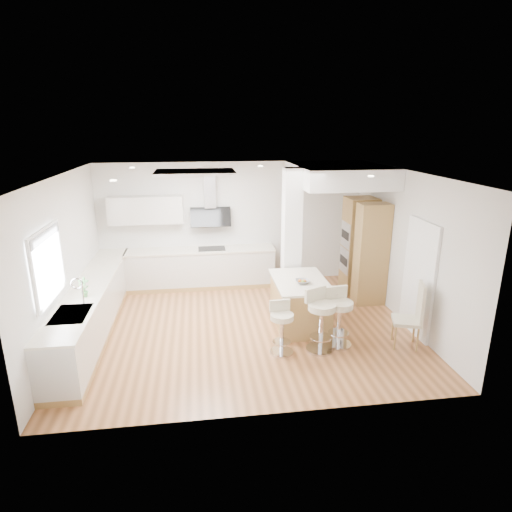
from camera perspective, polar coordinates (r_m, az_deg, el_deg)
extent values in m
plane|color=#AA6C3F|center=(7.99, -1.48, -9.48)|extent=(6.00, 6.00, 0.00)
cube|color=white|center=(7.99, -1.48, -9.48)|extent=(6.00, 5.00, 0.02)
cube|color=silver|center=(9.88, -3.17, 4.35)|extent=(6.00, 0.04, 2.80)
cube|color=silver|center=(7.76, -24.16, -0.73)|extent=(0.04, 5.00, 2.80)
cube|color=silver|center=(8.34, 19.40, 0.97)|extent=(0.04, 5.00, 2.80)
cube|color=white|center=(7.75, -8.14, 11.00)|extent=(1.40, 0.95, 0.05)
cube|color=white|center=(7.75, -8.14, 10.89)|extent=(1.25, 0.80, 0.03)
cylinder|color=white|center=(8.73, -16.20, 11.24)|extent=(0.10, 0.10, 0.02)
cylinder|color=white|center=(6.77, -18.49, 9.52)|extent=(0.10, 0.10, 0.02)
cylinder|color=white|center=(8.74, 0.58, 11.90)|extent=(0.10, 0.10, 0.02)
cylinder|color=white|center=(8.61, 11.22, 11.50)|extent=(0.10, 0.10, 0.02)
cylinder|color=white|center=(7.21, 15.08, 10.23)|extent=(0.10, 0.10, 0.02)
cube|color=white|center=(6.86, -26.06, -1.00)|extent=(0.03, 1.15, 0.95)
cube|color=white|center=(6.73, -26.54, 3.09)|extent=(0.04, 1.28, 0.06)
cube|color=white|center=(7.01, -25.45, -4.93)|extent=(0.04, 1.28, 0.06)
cube|color=white|center=(6.31, -27.61, -2.70)|extent=(0.04, 0.06, 0.95)
cube|color=white|center=(7.41, -24.61, 0.45)|extent=(0.04, 0.06, 0.95)
cube|color=#96999D|center=(6.74, -26.34, 2.48)|extent=(0.03, 1.18, 0.14)
cube|color=#494239|center=(7.95, 20.94, -3.00)|extent=(0.02, 0.90, 2.00)
cube|color=white|center=(7.94, 20.84, -3.01)|extent=(0.05, 1.00, 2.10)
cube|color=#AB8549|center=(8.38, -20.59, -8.95)|extent=(0.60, 4.50, 0.10)
cube|color=beige|center=(8.21, -20.90, -6.24)|extent=(0.60, 4.50, 0.76)
cube|color=beige|center=(8.07, -21.20, -3.63)|extent=(0.63, 4.50, 0.04)
cube|color=#AAA9AE|center=(6.95, -23.44, -7.16)|extent=(0.50, 0.75, 0.02)
cube|color=#AAA9AE|center=(6.81, -23.78, -8.15)|extent=(0.40, 0.34, 0.10)
cube|color=#AAA9AE|center=(7.12, -23.03, -6.94)|extent=(0.40, 0.34, 0.10)
cylinder|color=silver|center=(7.11, -22.08, -4.77)|extent=(0.02, 0.02, 0.36)
torus|color=silver|center=(7.07, -22.79, -3.42)|extent=(0.18, 0.02, 0.18)
imported|color=#539A4E|center=(7.45, -21.97, -3.90)|extent=(0.17, 0.12, 0.33)
cube|color=#AB8549|center=(9.95, -7.21, -3.79)|extent=(3.30, 0.60, 0.10)
cube|color=beige|center=(9.81, -7.30, -1.45)|extent=(3.30, 0.60, 0.76)
cube|color=beige|center=(9.69, -7.39, 0.80)|extent=(3.33, 0.63, 0.04)
cube|color=black|center=(9.69, -5.92, 1.00)|extent=(0.60, 0.40, 0.01)
cube|color=beige|center=(9.67, -14.47, 5.97)|extent=(1.60, 0.34, 0.60)
cube|color=#AAA9AE|center=(9.62, -6.19, 8.47)|extent=(0.25, 0.18, 0.70)
cube|color=black|center=(9.64, -6.07, 5.17)|extent=(0.90, 0.26, 0.44)
cube|color=white|center=(8.54, 4.75, 2.28)|extent=(0.35, 0.35, 2.80)
cube|color=white|center=(9.03, 10.94, 10.59)|extent=(1.78, 2.20, 0.40)
cube|color=#AB8549|center=(9.61, 13.52, 1.38)|extent=(0.62, 0.62, 2.10)
cube|color=#AB8549|center=(8.99, 15.10, 0.17)|extent=(0.62, 0.40, 2.10)
cube|color=#AAA9AE|center=(9.44, 11.87, 2.78)|extent=(0.02, 0.55, 0.55)
cube|color=#AAA9AE|center=(9.60, 11.66, -0.58)|extent=(0.02, 0.55, 0.55)
cube|color=black|center=(9.44, 11.81, 2.78)|extent=(0.01, 0.45, 0.18)
cube|color=black|center=(9.60, 11.60, -0.58)|extent=(0.01, 0.45, 0.18)
cube|color=#AB8549|center=(7.98, 5.85, -6.32)|extent=(0.88, 1.36, 0.84)
cube|color=beige|center=(7.81, 5.94, -3.38)|extent=(0.96, 1.44, 0.04)
imported|color=gray|center=(7.66, 6.21, -3.40)|extent=(0.25, 0.25, 0.06)
sphere|color=#BE5916|center=(7.67, 6.49, -3.37)|extent=(0.07, 0.07, 0.07)
sphere|color=#BE5916|center=(7.67, 5.89, -3.35)|extent=(0.07, 0.07, 0.07)
sphere|color=olive|center=(7.63, 6.27, -3.48)|extent=(0.07, 0.07, 0.07)
cylinder|color=silver|center=(7.19, 3.40, -12.62)|extent=(0.42, 0.42, 0.03)
cylinder|color=silver|center=(7.05, 3.44, -10.51)|extent=(0.07, 0.07, 0.58)
cylinder|color=silver|center=(7.10, 3.42, -11.34)|extent=(0.33, 0.33, 0.01)
cylinder|color=beige|center=(6.90, 3.49, -8.08)|extent=(0.41, 0.41, 0.09)
cube|color=beige|center=(6.97, 3.18, -6.60)|extent=(0.34, 0.07, 0.20)
cylinder|color=silver|center=(7.34, 8.52, -12.13)|extent=(0.63, 0.63, 0.03)
cylinder|color=silver|center=(7.17, 8.64, -9.62)|extent=(0.10, 0.10, 0.70)
cylinder|color=silver|center=(7.23, 8.59, -10.61)|extent=(0.48, 0.48, 0.02)
cylinder|color=beige|center=(7.00, 8.79, -6.72)|extent=(0.60, 0.60, 0.11)
cube|color=beige|center=(7.06, 7.93, -5.07)|extent=(0.39, 0.22, 0.24)
cylinder|color=silver|center=(7.54, 10.83, -11.42)|extent=(0.51, 0.51, 0.03)
cylinder|color=silver|center=(7.38, 10.98, -9.09)|extent=(0.08, 0.08, 0.66)
cylinder|color=silver|center=(7.44, 10.92, -10.00)|extent=(0.39, 0.39, 0.02)
cylinder|color=beige|center=(7.23, 11.15, -6.39)|extent=(0.49, 0.49, 0.10)
cube|color=beige|center=(7.30, 10.64, -4.81)|extent=(0.39, 0.11, 0.22)
cube|color=beige|center=(7.61, 19.39, -8.15)|extent=(0.55, 0.55, 0.06)
cube|color=beige|center=(7.52, 21.10, -5.97)|extent=(0.17, 0.40, 0.70)
cylinder|color=#AB8549|center=(7.53, 18.07, -10.35)|extent=(0.04, 0.04, 0.43)
cylinder|color=#AB8549|center=(7.84, 17.75, -9.18)|extent=(0.04, 0.04, 0.43)
cylinder|color=#AB8549|center=(7.59, 20.73, -10.41)|extent=(0.04, 0.04, 0.43)
cylinder|color=#AB8549|center=(7.90, 20.30, -9.25)|extent=(0.04, 0.04, 0.43)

